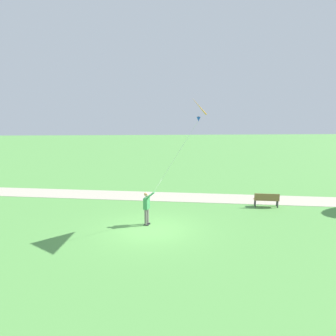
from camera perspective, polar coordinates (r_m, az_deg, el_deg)
The scene contains 5 objects.
ground_plane at distance 17.31m, azimuth -2.96°, elevation -10.26°, with size 120.00×120.00×0.00m, color #569947.
walkway_path at distance 23.14m, azimuth 1.97°, elevation -4.95°, with size 2.40×32.00×0.02m, color #B7AD99.
person_kite_flyer at distance 17.59m, azimuth -3.60°, elevation -6.34°, with size 0.49×0.63×1.83m.
flying_kite at distance 16.04m, azimuth 4.06°, elevation 9.80°, with size 1.96×2.29×4.67m.
park_bench_near_walkway at distance 21.64m, azimuth 16.32°, elevation -5.05°, with size 0.69×1.55×0.88m.
Camera 1 is at (16.22, 0.00, 6.03)m, focal length 36.00 mm.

